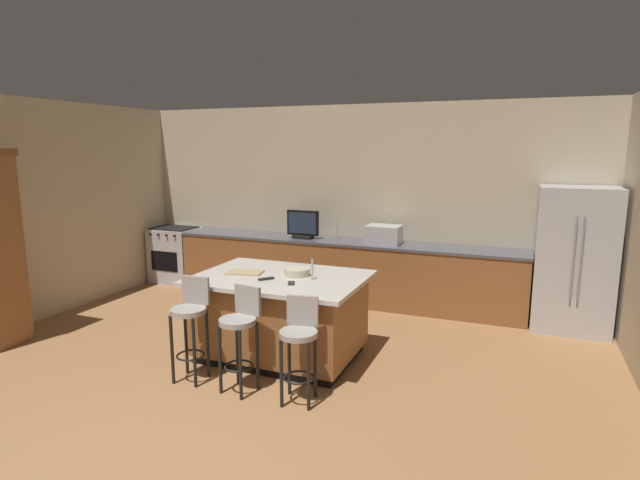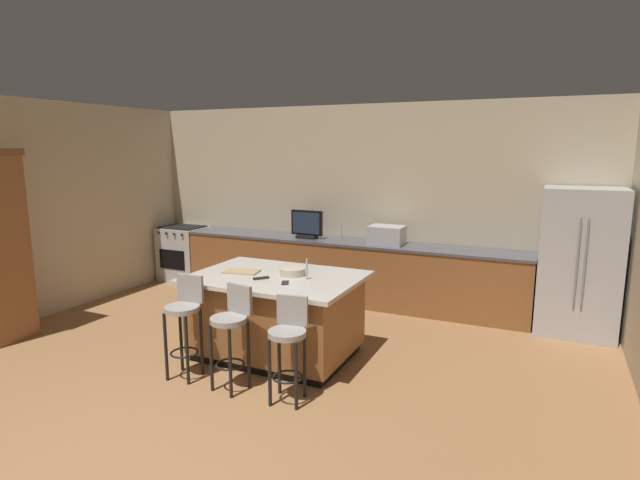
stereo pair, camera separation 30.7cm
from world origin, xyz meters
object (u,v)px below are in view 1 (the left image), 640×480
range_oven (176,255)px  bar_stool_center (240,329)px  kitchen_island (281,315)px  refrigerator (574,259)px  tv_monitor (303,226)px  bar_stool_right (299,341)px  microwave (384,235)px  cutting_board (245,272)px  cell_phone (291,283)px  tv_remote (266,279)px  bar_stool_left (191,319)px  fruit_bowl (297,272)px

range_oven → bar_stool_center: (3.09, -3.04, 0.13)m
kitchen_island → refrigerator: size_ratio=1.00×
tv_monitor → bar_stool_right: (1.28, -2.97, -0.54)m
refrigerator → microwave: (-2.44, 0.06, 0.15)m
refrigerator → tv_monitor: size_ratio=3.59×
bar_stool_center → cutting_board: 0.98m
bar_stool_right → cell_phone: size_ratio=6.33×
microwave → tv_remote: size_ratio=2.82×
cutting_board → bar_stool_left: bearing=-100.3°
bar_stool_center → cutting_board: (-0.43, 0.83, 0.31)m
refrigerator → cell_phone: 3.62m
range_oven → bar_stool_left: bearing=-50.2°
range_oven → fruit_bowl: 3.88m
range_oven → fruit_bowl: size_ratio=3.38×
cell_phone → tv_remote: bearing=148.3°
range_oven → tv_monitor: (2.40, -0.05, 0.65)m
refrigerator → microwave: bearing=178.7°
microwave → cell_phone: (-0.32, -2.41, -0.14)m
bar_stool_left → cutting_board: bearing=75.4°
tv_monitor → tv_remote: bearing=-75.3°
microwave → cell_phone: size_ratio=3.20×
bar_stool_center → cutting_board: bar_stool_center is taller
refrigerator → bar_stool_left: refrigerator is taller
refrigerator → cutting_board: 4.03m
range_oven → cutting_board: 3.49m
tv_remote → bar_stool_center: bearing=-44.2°
refrigerator → fruit_bowl: 3.49m
kitchen_island → range_oven: size_ratio=1.93×
range_oven → cell_phone: size_ratio=6.22×
kitchen_island → refrigerator: bearing=35.4°
microwave → fruit_bowl: 2.13m
range_oven → bar_stool_center: 4.33m
microwave → bar_stool_right: microwave is taller
tv_remote → cutting_board: tv_remote is taller
microwave → bar_stool_center: 3.12m
kitchen_island → bar_stool_center: bar_stool_center is taller
bar_stool_center → refrigerator: bearing=54.6°
refrigerator → cutting_board: bearing=-147.7°
tv_monitor → cutting_board: size_ratio=1.32×
kitchen_island → bar_stool_left: size_ratio=1.77×
cell_phone → tv_monitor: bearing=86.1°
range_oven → microwave: microwave is taller
bar_stool_left → tv_remote: 0.86m
tv_remote → cutting_board: 0.38m
bar_stool_left → tv_remote: (0.49, 0.64, 0.30)m
bar_stool_right → cutting_board: size_ratio=2.52×
range_oven → cutting_board: bearing=-39.7°
bar_stool_left → bar_stool_right: 1.16m
tv_remote → cutting_board: (-0.35, 0.16, -0.00)m
range_oven → microwave: size_ratio=1.95×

